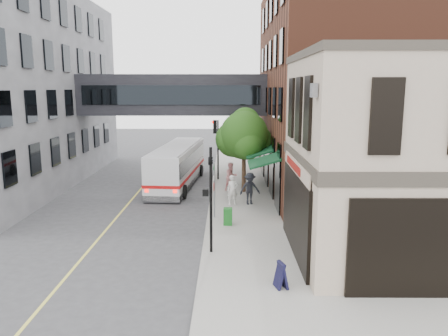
{
  "coord_description": "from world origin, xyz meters",
  "views": [
    {
      "loc": [
        1.06,
        -15.64,
        7.03
      ],
      "look_at": [
        0.93,
        4.37,
        3.34
      ],
      "focal_mm": 35.0,
      "sensor_mm": 36.0,
      "label": 1
    }
  ],
  "objects_px": {
    "bus": "(178,164)",
    "pedestrian_a": "(233,190)",
    "pedestrian_c": "(250,189)",
    "newspaper_box": "(228,216)",
    "sandwich_board": "(281,275)",
    "pedestrian_b": "(231,177)"
  },
  "relations": [
    {
      "from": "bus",
      "to": "pedestrian_a",
      "type": "xyz_separation_m",
      "value": [
        3.91,
        -5.87,
        -0.57
      ]
    },
    {
      "from": "pedestrian_c",
      "to": "bus",
      "type": "bearing_deg",
      "value": 115.83
    },
    {
      "from": "pedestrian_b",
      "to": "newspaper_box",
      "type": "height_order",
      "value": "pedestrian_b"
    },
    {
      "from": "pedestrian_c",
      "to": "newspaper_box",
      "type": "relative_size",
      "value": 2.2
    },
    {
      "from": "pedestrian_a",
      "to": "pedestrian_c",
      "type": "xyz_separation_m",
      "value": [
        1.03,
        0.11,
        0.07
      ]
    },
    {
      "from": "pedestrian_a",
      "to": "sandwich_board",
      "type": "xyz_separation_m",
      "value": [
        1.55,
        -11.01,
        -0.42
      ]
    },
    {
      "from": "newspaper_box",
      "to": "pedestrian_c",
      "type": "bearing_deg",
      "value": 74.31
    },
    {
      "from": "newspaper_box",
      "to": "sandwich_board",
      "type": "xyz_separation_m",
      "value": [
        1.83,
        -7.1,
        0.03
      ]
    },
    {
      "from": "bus",
      "to": "pedestrian_a",
      "type": "relative_size",
      "value": 6.07
    },
    {
      "from": "pedestrian_b",
      "to": "pedestrian_c",
      "type": "relative_size",
      "value": 1.0
    },
    {
      "from": "bus",
      "to": "newspaper_box",
      "type": "bearing_deg",
      "value": -69.62
    },
    {
      "from": "pedestrian_a",
      "to": "sandwich_board",
      "type": "distance_m",
      "value": 11.12
    },
    {
      "from": "bus",
      "to": "newspaper_box",
      "type": "relative_size",
      "value": 12.4
    },
    {
      "from": "pedestrian_c",
      "to": "pedestrian_a",
      "type": "bearing_deg",
      "value": 171.4
    },
    {
      "from": "newspaper_box",
      "to": "sandwich_board",
      "type": "distance_m",
      "value": 7.34
    },
    {
      "from": "pedestrian_b",
      "to": "pedestrian_c",
      "type": "bearing_deg",
      "value": -104.0
    },
    {
      "from": "bus",
      "to": "sandwich_board",
      "type": "xyz_separation_m",
      "value": [
        5.46,
        -16.88,
        -0.99
      ]
    },
    {
      "from": "newspaper_box",
      "to": "pedestrian_a",
      "type": "bearing_deg",
      "value": 88.31
    },
    {
      "from": "bus",
      "to": "pedestrian_c",
      "type": "xyz_separation_m",
      "value": [
        4.95,
        -5.76,
        -0.5
      ]
    },
    {
      "from": "pedestrian_a",
      "to": "sandwich_board",
      "type": "height_order",
      "value": "pedestrian_a"
    },
    {
      "from": "pedestrian_a",
      "to": "newspaper_box",
      "type": "relative_size",
      "value": 2.04
    },
    {
      "from": "pedestrian_b",
      "to": "pedestrian_c",
      "type": "distance_m",
      "value": 3.69
    }
  ]
}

